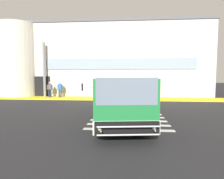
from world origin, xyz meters
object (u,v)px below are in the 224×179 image
passenger_near_column (50,88)px  passenger_by_doorway (60,89)px  bus_main_foreground (117,95)px  entry_support_column (44,70)px

passenger_near_column → passenger_by_doorway: size_ratio=1.00×
bus_main_foreground → entry_support_column: bearing=136.6°
entry_support_column → bus_main_foreground: 11.91m
passenger_near_column → bus_main_foreground: bearing=-44.4°
bus_main_foreground → passenger_near_column: bearing=135.6°
bus_main_foreground → passenger_near_column: size_ratio=6.65×
entry_support_column → passenger_near_column: entry_support_column is taller
entry_support_column → passenger_near_column: 2.22m
bus_main_foreground → passenger_near_column: 10.86m
bus_main_foreground → passenger_near_column: (-7.76, 7.59, -0.22)m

